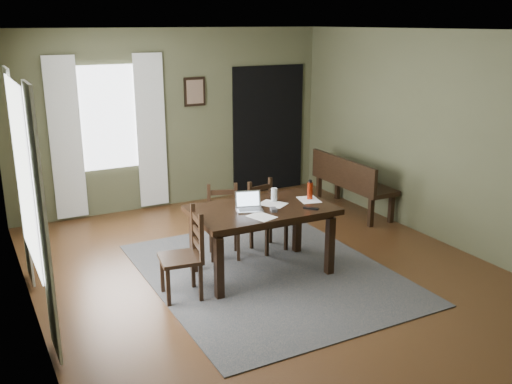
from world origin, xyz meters
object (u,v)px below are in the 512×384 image
chair_end (185,255)px  chair_back_left (224,222)px  laptop (249,205)px  water_bottle (310,190)px  chair_back_right (266,217)px  dining_table (262,215)px  bench (350,180)px

chair_end → chair_back_left: size_ratio=1.08×
chair_end → laptop: (0.82, 0.15, 0.38)m
laptop → water_bottle: 0.80m
chair_back_right → water_bottle: (0.24, -0.60, 0.47)m
chair_end → chair_back_right: chair_end is taller
chair_back_right → laptop: bearing=-142.9°
chair_end → chair_back_left: chair_end is taller
laptop → water_bottle: water_bottle is taller
chair_back_left → water_bottle: bearing=-19.3°
dining_table → chair_back_right: chair_back_right is taller
dining_table → laptop: bearing=179.1°
dining_table → laptop: laptop is taller
chair_end → water_bottle: water_bottle is taller
chair_back_right → bench: 1.93m
chair_end → chair_back_right: 1.57m
chair_back_right → laptop: 0.92m
water_bottle → bench: bearing=39.4°
dining_table → laptop: size_ratio=4.74×
water_bottle → chair_end: bearing=-174.7°
chair_back_left → chair_back_right: (0.57, -0.05, -0.00)m
dining_table → chair_end: chair_end is taller
dining_table → water_bottle: bearing=2.4°
chair_end → chair_back_left: bearing=143.4°
bench → chair_end: bearing=114.2°
dining_table → chair_back_right: size_ratio=1.82×
dining_table → water_bottle: (0.64, 0.01, 0.20)m
chair_end → chair_back_right: size_ratio=1.09×
chair_back_left → water_bottle: 1.14m
chair_back_left → chair_end: bearing=-115.3°
chair_back_right → chair_back_left: bearing=164.4°
laptop → dining_table: bearing=14.1°
chair_back_left → chair_back_right: 0.57m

